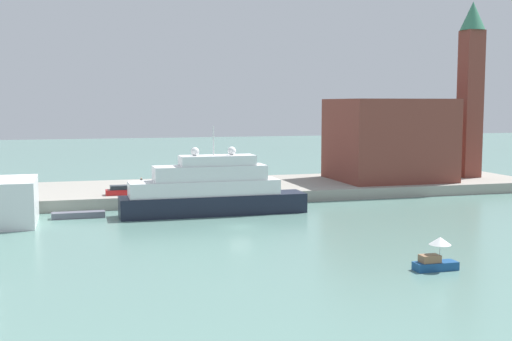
% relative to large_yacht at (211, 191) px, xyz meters
% --- Properties ---
extents(ground, '(400.00, 400.00, 0.00)m').
position_rel_large_yacht_xyz_m(ground, '(1.47, -9.51, -3.05)').
color(ground, slate).
extents(quay_dock, '(110.00, 21.41, 1.63)m').
position_rel_large_yacht_xyz_m(quay_dock, '(1.47, 17.20, -2.23)').
color(quay_dock, gray).
rests_on(quay_dock, ground).
extents(large_yacht, '(23.98, 4.61, 11.37)m').
position_rel_large_yacht_xyz_m(large_yacht, '(0.00, 0.00, 0.00)').
color(large_yacht, black).
rests_on(large_yacht, ground).
extents(small_motorboat, '(3.81, 1.88, 2.86)m').
position_rel_large_yacht_xyz_m(small_motorboat, '(12.75, -33.01, -1.89)').
color(small_motorboat, navy).
rests_on(small_motorboat, ground).
extents(work_barge, '(6.44, 1.56, 0.78)m').
position_rel_large_yacht_xyz_m(work_barge, '(-16.51, 1.78, -2.66)').
color(work_barge, '#595966').
rests_on(work_barge, ground).
extents(harbor_building, '(17.71, 15.40, 13.34)m').
position_rel_large_yacht_xyz_m(harbor_building, '(33.35, 16.17, 5.25)').
color(harbor_building, brown).
rests_on(harbor_building, quay_dock).
extents(bell_tower, '(4.22, 4.22, 29.63)m').
position_rel_large_yacht_xyz_m(bell_tower, '(48.47, 16.08, 14.64)').
color(bell_tower, brown).
rests_on(bell_tower, quay_dock).
extents(parked_car, '(3.97, 1.76, 1.32)m').
position_rel_large_yacht_xyz_m(parked_car, '(-10.85, 9.78, -0.85)').
color(parked_car, '#B21E1E').
rests_on(parked_car, quay_dock).
extents(person_figure, '(0.36, 0.36, 1.81)m').
position_rel_large_yacht_xyz_m(person_figure, '(-7.43, 14.12, -0.58)').
color(person_figure, '#4C4C4C').
rests_on(person_figure, quay_dock).
extents(mooring_bollard, '(0.56, 0.56, 0.84)m').
position_rel_large_yacht_xyz_m(mooring_bollard, '(1.48, 7.43, -1.00)').
color(mooring_bollard, black).
rests_on(mooring_bollard, quay_dock).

